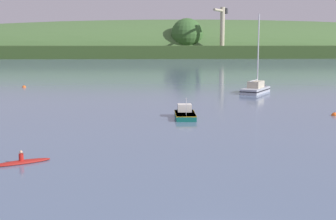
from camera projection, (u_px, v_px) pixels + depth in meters
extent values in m
cube|color=#314A21|center=(159.00, 51.00, 234.03)|extent=(543.19, 115.23, 5.57)
ellipsoid|color=#476B38|center=(191.00, 55.00, 257.83)|extent=(437.52, 123.36, 38.19)
sphere|color=#38602D|center=(187.00, 34.00, 222.36)|extent=(15.11, 15.11, 15.11)
cube|color=#4C4C51|center=(222.00, 56.00, 213.77)|extent=(6.01, 6.01, 2.00)
cylinder|color=#BCB293|center=(222.00, 30.00, 212.06)|extent=(2.08, 2.08, 20.81)
cylinder|color=#BCB293|center=(219.00, 10.00, 206.57)|extent=(5.69, 11.33, 1.14)
cube|color=#333338|center=(224.00, 11.00, 212.64)|extent=(3.42, 2.88, 2.50)
cube|color=#ADB2BC|center=(255.00, 92.00, 74.10)|extent=(5.47, 7.65, 1.42)
cone|color=#ADB2BC|center=(262.00, 90.00, 77.22)|extent=(3.11, 2.72, 2.59)
cube|color=black|center=(255.00, 90.00, 74.05)|extent=(5.50, 7.66, 0.17)
cube|color=#BCB299|center=(256.00, 84.00, 74.07)|extent=(3.03, 3.70, 1.04)
cylinder|color=silver|center=(258.00, 51.00, 73.92)|extent=(0.19, 0.19, 11.53)
cylinder|color=silver|center=(254.00, 81.00, 72.96)|extent=(1.72, 3.48, 0.15)
cube|color=#0F564C|center=(185.00, 117.00, 50.21)|extent=(2.48, 4.83, 0.81)
cone|color=#0F564C|center=(184.00, 113.00, 52.52)|extent=(1.93, 0.89, 1.87)
cube|color=gold|center=(185.00, 113.00, 50.16)|extent=(2.52, 4.84, 0.08)
cube|color=silver|center=(185.00, 108.00, 51.11)|extent=(1.62, 1.58, 0.82)
cube|color=#192833|center=(184.00, 106.00, 51.76)|extent=(1.33, 0.17, 0.46)
cylinder|color=#B2B2B7|center=(186.00, 107.00, 48.37)|extent=(0.06, 0.06, 1.82)
ellipsoid|color=maroon|center=(21.00, 162.00, 31.95)|extent=(3.75, 2.93, 0.30)
cylinder|color=#B21E19|center=(21.00, 158.00, 31.90)|extent=(0.45, 0.45, 0.55)
sphere|color=tan|center=(21.00, 152.00, 31.84)|extent=(0.22, 0.22, 0.22)
cylinder|color=olive|center=(21.00, 157.00, 32.26)|extent=(0.74, 1.05, 0.89)
sphere|color=#EA5B19|center=(334.00, 115.00, 52.12)|extent=(0.69, 0.69, 0.69)
cylinder|color=black|center=(335.00, 112.00, 52.07)|extent=(0.04, 0.04, 0.08)
sphere|color=#EA5B19|center=(24.00, 87.00, 82.76)|extent=(0.67, 0.67, 0.67)
cylinder|color=black|center=(24.00, 85.00, 82.70)|extent=(0.04, 0.04, 0.08)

